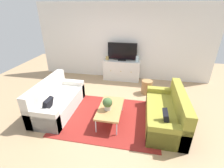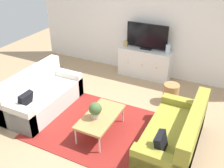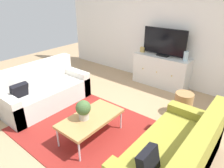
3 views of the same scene
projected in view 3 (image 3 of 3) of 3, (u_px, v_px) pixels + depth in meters
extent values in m
plane|color=tan|center=(99.00, 128.00, 3.53)|extent=(10.00, 10.00, 0.00)
cube|color=white|center=(170.00, 29.00, 4.76)|extent=(6.40, 0.12, 2.70)
cube|color=maroon|center=(93.00, 132.00, 3.42)|extent=(2.50, 1.90, 0.01)
cube|color=silver|center=(46.00, 96.00, 4.14)|extent=(0.82, 1.74, 0.42)
cube|color=silver|center=(36.00, 83.00, 4.22)|extent=(0.20, 1.74, 0.85)
cube|color=silver|center=(75.00, 81.00, 4.66)|extent=(0.82, 0.18, 0.55)
cube|color=silver|center=(8.00, 109.00, 3.56)|extent=(0.82, 0.18, 0.55)
cube|color=black|center=(19.00, 91.00, 3.59)|extent=(0.18, 0.30, 0.32)
cube|color=olive|center=(171.00, 159.00, 2.60)|extent=(0.82, 1.74, 0.42)
cube|color=olive|center=(198.00, 158.00, 2.33)|extent=(0.20, 1.74, 0.85)
cube|color=olive|center=(193.00, 126.00, 3.12)|extent=(0.82, 0.18, 0.55)
cube|color=black|center=(148.00, 163.00, 2.10)|extent=(0.16, 0.30, 0.31)
cube|color=#B7844C|center=(91.00, 118.00, 3.14)|extent=(0.55, 1.03, 0.04)
cylinder|color=silver|center=(58.00, 138.00, 3.02)|extent=(0.03, 0.03, 0.35)
cylinder|color=silver|center=(79.00, 152.00, 2.76)|extent=(0.03, 0.03, 0.35)
cylinder|color=silver|center=(100.00, 111.00, 3.69)|extent=(0.03, 0.03, 0.35)
cylinder|color=silver|center=(121.00, 120.00, 3.43)|extent=(0.03, 0.03, 0.35)
cylinder|color=#B7B2A8|center=(84.00, 116.00, 3.07)|extent=(0.15, 0.15, 0.11)
sphere|color=#426033|center=(83.00, 108.00, 3.01)|extent=(0.23, 0.23, 0.23)
cube|color=silver|center=(161.00, 71.00, 4.97)|extent=(1.34, 0.44, 0.75)
sphere|color=#B79338|center=(143.00, 69.00, 5.00)|extent=(0.03, 0.03, 0.03)
sphere|color=#B79338|center=(157.00, 72.00, 4.79)|extent=(0.03, 0.03, 0.03)
sphere|color=#B79338|center=(172.00, 76.00, 4.57)|extent=(0.03, 0.03, 0.03)
cube|color=black|center=(163.00, 55.00, 4.81)|extent=(0.28, 0.16, 0.04)
cube|color=black|center=(164.00, 42.00, 4.68)|extent=(1.04, 0.04, 0.61)
cylinder|color=silver|center=(186.00, 56.00, 4.45)|extent=(0.11, 0.11, 0.21)
cube|color=tan|center=(143.00, 50.00, 5.09)|extent=(0.11, 0.07, 0.13)
cylinder|color=#9E7547|center=(183.00, 104.00, 3.84)|extent=(0.34, 0.34, 0.44)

